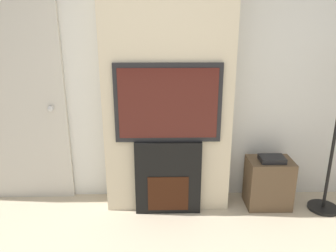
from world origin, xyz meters
TOP-DOWN VIEW (x-y plane):
  - wall_back at (0.00, 2.03)m, footprint 6.00×0.06m
  - chimney_breast at (0.00, 1.84)m, footprint 1.19×0.32m
  - fireplace at (0.00, 1.68)m, footprint 0.62×0.15m
  - television at (0.00, 1.68)m, footprint 0.96×0.07m
  - media_stand at (1.00, 1.75)m, footprint 0.43×0.31m
  - entry_door at (-1.47, 1.97)m, footprint 0.95×0.09m

SIDE VIEW (x-z plane):
  - media_stand at x=1.00m, z-range -0.02..0.53m
  - fireplace at x=0.00m, z-range 0.00..0.73m
  - entry_door at x=-1.47m, z-range 0.00..2.03m
  - television at x=0.00m, z-range 0.73..1.45m
  - wall_back at x=0.00m, z-range 0.00..2.70m
  - chimney_breast at x=0.00m, z-range 0.00..2.70m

